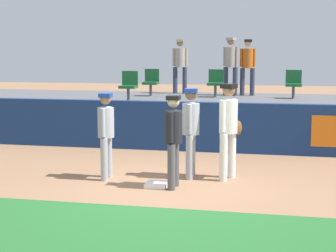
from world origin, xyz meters
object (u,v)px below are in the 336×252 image
seat_front_left (129,84)px  spectator_hooded (248,63)px  player_runner_visitor (106,130)px  first_base (157,185)px  player_fielder_home (229,125)px  seat_back_left (151,81)px  seat_back_center (216,82)px  seat_back_right (294,82)px  spectator_casual (180,62)px  spectator_capped (231,62)px  player_umpire (173,135)px  player_coach_visitor (191,127)px

seat_front_left → spectator_hooded: (3.15, 2.53, 0.55)m
player_runner_visitor → first_base: bearing=67.7°
player_fielder_home → seat_back_left: (-3.02, 6.03, 0.48)m
seat_back_center → seat_front_left: (-2.24, -1.80, -0.00)m
first_base → seat_back_left: bearing=104.5°
seat_back_right → spectator_casual: bearing=163.0°
player_runner_visitor → spectator_capped: bearing=164.3°
player_runner_visitor → player_umpire: (1.42, -0.42, 0.01)m
seat_back_right → spectator_hooded: 1.68m
first_base → seat_back_left: 7.29m
player_umpire → seat_back_right: bearing=163.9°
first_base → spectator_casual: bearing=97.7°
player_coach_visitor → seat_back_right: size_ratio=2.11×
player_fielder_home → spectator_capped: spectator_capped is taller
player_coach_visitor → spectator_hooded: spectator_hooded is taller
seat_front_left → seat_back_left: bearing=83.5°
seat_back_left → spectator_casual: bearing=57.5°
player_umpire → seat_back_left: size_ratio=2.03×
seat_front_left → spectator_hooded: bearing=38.8°
seat_back_left → seat_back_center: size_ratio=1.00×
first_base → seat_front_left: bearing=111.3°
player_fielder_home → seat_front_left: 5.34m
player_coach_visitor → spectator_casual: 7.42m
seat_front_left → first_base: bearing=-68.7°
first_base → spectator_casual: 8.35m
first_base → player_coach_visitor: player_coach_visitor is taller
first_base → player_fielder_home: player_fielder_home is taller
player_coach_visitor → seat_front_left: (-2.48, 4.26, 0.54)m
seat_front_left → spectator_casual: bearing=72.6°
player_coach_visitor → seat_front_left: size_ratio=2.11×
seat_front_left → spectator_casual: 3.10m
seat_back_right → spectator_capped: bearing=161.5°
spectator_hooded → spectator_casual: (-2.24, 0.38, 0.01)m
first_base → player_umpire: player_umpire is taller
player_umpire → seat_back_center: size_ratio=2.03×
seat_back_right → player_runner_visitor: bearing=-119.5°
player_umpire → seat_back_center: bearing=-177.5°
first_base → spectator_casual: (-1.08, 8.02, 2.08)m
first_base → player_umpire: size_ratio=0.24×
player_fielder_home → seat_back_right: 6.20m
spectator_capped → first_base: bearing=103.7°
player_runner_visitor → spectator_hooded: 7.66m
seat_back_right → seat_front_left: same height
seat_back_left → seat_back_center: (2.03, 0.00, 0.00)m
seat_back_left → spectator_casual: (0.71, 1.11, 0.56)m
player_fielder_home → seat_front_left: size_ratio=2.23×
player_coach_visitor → spectator_capped: bearing=177.2°
spectator_capped → spectator_casual: bearing=3.2°
player_runner_visitor → spectator_hooded: (2.27, 7.23, 1.13)m
seat_back_center → spectator_capped: spectator_capped is taller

